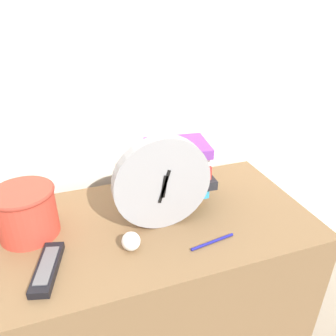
{
  "coord_description": "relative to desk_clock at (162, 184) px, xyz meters",
  "views": [
    {
      "loc": [
        -0.14,
        -0.52,
        1.36
      ],
      "look_at": [
        0.15,
        0.29,
        0.91
      ],
      "focal_mm": 35.0,
      "sensor_mm": 36.0,
      "label": 1
    }
  ],
  "objects": [
    {
      "name": "wall_back",
      "position": [
        -0.11,
        0.36,
        0.31
      ],
      "size": [
        6.0,
        0.04,
        2.4
      ],
      "color": "silver",
      "rests_on": "ground_plane"
    },
    {
      "name": "desk",
      "position": [
        -0.11,
        0.03,
        -0.52
      ],
      "size": [
        1.14,
        0.52,
        0.75
      ],
      "color": "brown",
      "rests_on": "ground_plane"
    },
    {
      "name": "desk_clock",
      "position": [
        0.0,
        0.0,
        0.0
      ],
      "size": [
        0.28,
        0.04,
        0.28
      ],
      "color": "#99999E",
      "rests_on": "desk"
    },
    {
      "name": "book_stack",
      "position": [
        0.08,
        0.11,
        -0.04
      ],
      "size": [
        0.24,
        0.21,
        0.2
      ],
      "color": "orange",
      "rests_on": "desk"
    },
    {
      "name": "basket",
      "position": [
        -0.37,
        0.09,
        -0.06
      ],
      "size": [
        0.18,
        0.18,
        0.14
      ],
      "color": "#C63D2D",
      "rests_on": "desk"
    },
    {
      "name": "tv_remote",
      "position": [
        -0.33,
        -0.09,
        -0.13
      ],
      "size": [
        0.09,
        0.18,
        0.02
      ],
      "color": "black",
      "rests_on": "desk"
    },
    {
      "name": "crumpled_paper_ball",
      "position": [
        -0.11,
        -0.07,
        -0.12
      ],
      "size": [
        0.05,
        0.05,
        0.05
      ],
      "color": "white",
      "rests_on": "desk"
    },
    {
      "name": "pen",
      "position": [
        0.1,
        -0.13,
        -0.14
      ],
      "size": [
        0.14,
        0.03,
        0.01
      ],
      "color": "navy",
      "rests_on": "desk"
    }
  ]
}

